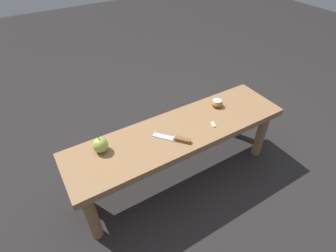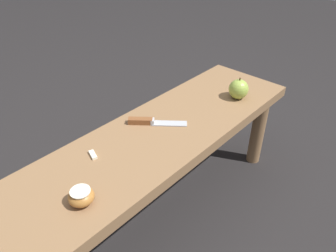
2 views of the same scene
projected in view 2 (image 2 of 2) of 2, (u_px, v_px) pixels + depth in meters
ground_plane at (153, 217)px, 1.29m from camera, size 8.00×8.00×0.00m
wooden_bench at (151, 153)px, 1.10m from camera, size 1.27×0.34×0.39m
knife at (149, 122)px, 1.13m from camera, size 0.15×0.17×0.02m
apple_whole at (239, 89)px, 1.27m from camera, size 0.08×0.08×0.09m
apple_cut at (81, 196)px, 0.83m from camera, size 0.07×0.07×0.04m
apple_slice_near_knife at (93, 155)px, 0.99m from camera, size 0.03×0.04×0.01m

